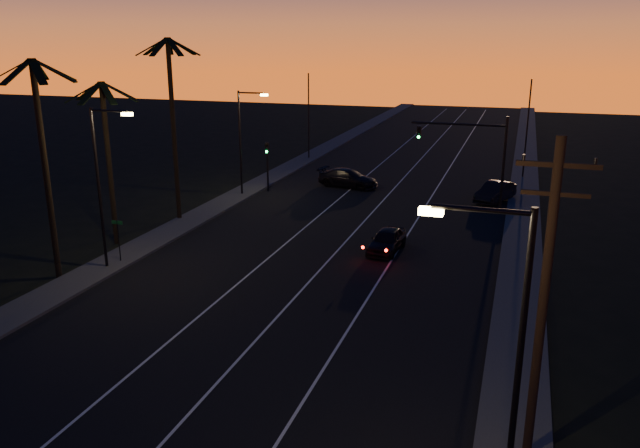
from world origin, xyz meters
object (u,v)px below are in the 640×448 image
(right_car, at_px, (495,192))
(utility_pole, at_px, (544,299))
(lead_car, at_px, (387,240))
(cross_car, at_px, (348,178))
(signal_mast, at_px, (472,145))

(right_car, bearing_deg, utility_pole, -85.40)
(utility_pole, distance_m, lead_car, 20.12)
(utility_pole, relative_size, cross_car, 1.78)
(lead_car, distance_m, cross_car, 17.27)
(utility_pole, height_order, lead_car, utility_pole)
(utility_pole, xyz_separation_m, signal_mast, (-4.46, 29.99, -0.53))
(utility_pole, relative_size, right_car, 2.01)
(signal_mast, bearing_deg, right_car, 51.22)
(utility_pole, xyz_separation_m, cross_car, (-15.07, 33.63, -4.53))
(utility_pole, relative_size, signal_mast, 1.41)
(lead_car, bearing_deg, utility_pole, -65.14)
(signal_mast, relative_size, right_car, 1.43)
(lead_car, xyz_separation_m, right_car, (5.63, 14.55, 0.08))
(signal_mast, bearing_deg, cross_car, 161.09)
(signal_mast, bearing_deg, utility_pole, -81.53)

